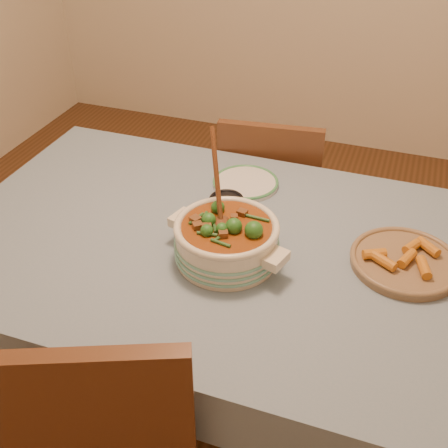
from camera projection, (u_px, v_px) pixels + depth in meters
name	position (u px, v px, depth m)	size (l,w,h in m)	color
floor	(220.00, 398.00, 2.14)	(4.50, 4.50, 0.00)	#492B14
dining_table	(220.00, 264.00, 1.75)	(1.68, 1.08, 0.76)	brown
stew_casserole	(226.00, 238.00, 1.59)	(0.38, 0.36, 0.35)	beige
white_plate	(246.00, 183.00, 1.95)	(0.28, 0.28, 0.02)	silver
condiment_bowl	(226.00, 204.00, 1.80)	(0.13, 0.13, 0.06)	black
fried_plate	(405.00, 260.00, 1.59)	(0.38, 0.38, 0.05)	#88654B
chair_far	(270.00, 196.00, 2.39)	(0.45, 0.45, 0.87)	brown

